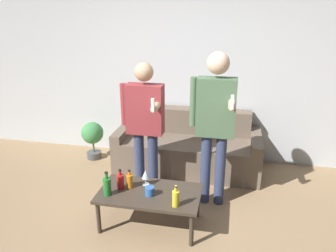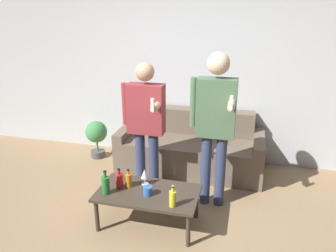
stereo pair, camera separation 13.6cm
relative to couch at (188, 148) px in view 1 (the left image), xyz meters
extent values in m
plane|color=#997A56|center=(-0.11, -1.75, -0.29)|extent=(16.00, 16.00, 0.00)
cube|color=silver|center=(-0.11, 0.43, 1.06)|extent=(8.00, 0.06, 2.70)
cube|color=#6B5B4C|center=(0.00, -0.16, -0.07)|extent=(1.70, 0.58, 0.45)
cube|color=#6B5B4C|center=(0.00, 0.25, 0.11)|extent=(1.70, 0.23, 0.80)
cube|color=#6B5B4C|center=(-0.92, -0.05, -0.01)|extent=(0.14, 0.81, 0.56)
cube|color=#6B5B4C|center=(0.92, -0.05, -0.01)|extent=(0.14, 0.81, 0.56)
cube|color=#3D3328|center=(-0.19, -1.38, 0.08)|extent=(1.04, 0.58, 0.03)
cylinder|color=#3D3328|center=(-0.66, -1.62, -0.12)|extent=(0.04, 0.04, 0.36)
cylinder|color=#3D3328|center=(0.28, -1.62, -0.12)|extent=(0.04, 0.04, 0.36)
cylinder|color=#3D3328|center=(-0.66, -1.14, -0.12)|extent=(0.04, 0.04, 0.36)
cylinder|color=#3D3328|center=(0.28, -1.14, -0.12)|extent=(0.04, 0.04, 0.36)
cylinder|color=#B21E1E|center=(-0.51, -1.37, 0.17)|extent=(0.07, 0.07, 0.16)
cylinder|color=#B21E1E|center=(-0.51, -1.37, 0.28)|extent=(0.03, 0.03, 0.06)
cylinder|color=black|center=(-0.51, -1.37, 0.31)|extent=(0.03, 0.03, 0.01)
cylinder|color=yellow|center=(0.11, -1.57, 0.17)|extent=(0.07, 0.07, 0.16)
cylinder|color=yellow|center=(0.11, -1.57, 0.28)|extent=(0.03, 0.03, 0.06)
cylinder|color=black|center=(0.11, -1.57, 0.31)|extent=(0.03, 0.03, 0.01)
cylinder|color=orange|center=(-0.42, -1.34, 0.17)|extent=(0.07, 0.07, 0.15)
cylinder|color=orange|center=(-0.42, -1.34, 0.27)|extent=(0.03, 0.03, 0.06)
cylinder|color=black|center=(-0.42, -1.34, 0.29)|extent=(0.03, 0.03, 0.01)
cylinder|color=#23752D|center=(-0.59, -1.51, 0.19)|extent=(0.08, 0.08, 0.18)
cylinder|color=#23752D|center=(-0.59, -1.51, 0.31)|extent=(0.03, 0.03, 0.07)
cylinder|color=black|center=(-0.59, -1.51, 0.34)|extent=(0.03, 0.03, 0.01)
cylinder|color=silver|center=(-0.27, -1.24, 0.10)|extent=(0.08, 0.08, 0.01)
cylinder|color=silver|center=(-0.27, -1.24, 0.13)|extent=(0.01, 0.01, 0.07)
cone|color=silver|center=(-0.27, -1.24, 0.22)|extent=(0.08, 0.08, 0.10)
cylinder|color=#3366B2|center=(-0.18, -1.44, 0.14)|extent=(0.10, 0.10, 0.09)
cylinder|color=navy|center=(-0.49, -0.73, 0.09)|extent=(0.12, 0.12, 0.77)
cylinder|color=navy|center=(-0.32, -0.73, 0.09)|extent=(0.12, 0.12, 0.77)
cube|color=#933338|center=(-0.41, -0.73, 0.77)|extent=(0.43, 0.19, 0.58)
sphere|color=tan|center=(-0.41, -0.73, 1.20)|extent=(0.21, 0.21, 0.21)
cylinder|color=#933338|center=(-0.66, -0.73, 0.81)|extent=(0.08, 0.08, 0.49)
cylinder|color=tan|center=(-0.24, -0.86, 0.86)|extent=(0.08, 0.27, 0.08)
cube|color=white|center=(-0.24, -1.03, 0.92)|extent=(0.03, 0.03, 0.14)
cylinder|color=navy|center=(0.32, -0.83, 0.13)|extent=(0.12, 0.12, 0.85)
cylinder|color=navy|center=(0.49, -0.83, 0.13)|extent=(0.12, 0.12, 0.85)
cube|color=#4C6B4C|center=(0.41, -0.83, 0.87)|extent=(0.41, 0.18, 0.64)
sphere|color=beige|center=(0.41, -0.83, 1.34)|extent=(0.23, 0.23, 0.23)
cylinder|color=#4C6B4C|center=(0.16, -0.83, 0.92)|extent=(0.07, 0.07, 0.54)
cylinder|color=beige|center=(0.57, -0.97, 0.97)|extent=(0.07, 0.28, 0.07)
cube|color=white|center=(0.57, -1.14, 1.03)|extent=(0.03, 0.03, 0.14)
cylinder|color=#4C4C51|center=(-1.44, 0.01, -0.24)|extent=(0.21, 0.21, 0.10)
cylinder|color=#476B38|center=(-1.44, 0.01, -0.10)|extent=(0.03, 0.03, 0.19)
sphere|color=#428E4C|center=(-1.44, 0.01, 0.11)|extent=(0.32, 0.32, 0.32)
camera|label=1|loc=(0.58, -4.19, 1.88)|focal=35.00mm
camera|label=2|loc=(0.71, -4.16, 1.88)|focal=35.00mm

